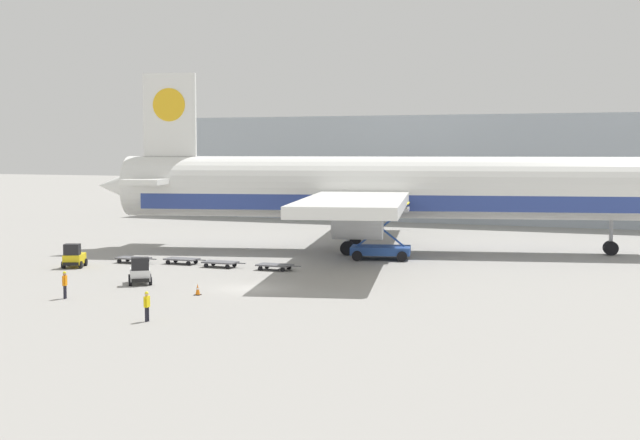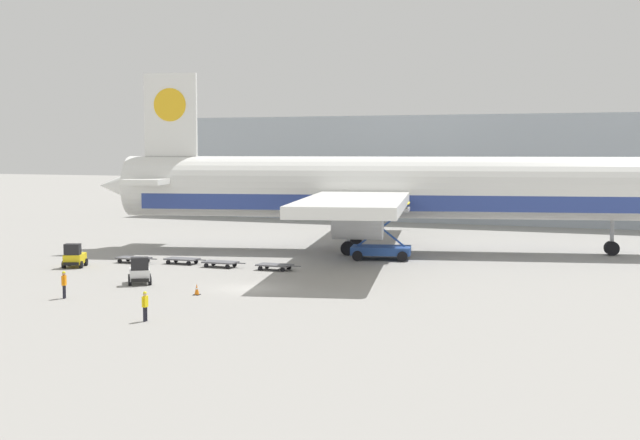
{
  "view_description": "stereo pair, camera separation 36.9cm",
  "coord_description": "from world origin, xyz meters",
  "px_view_note": "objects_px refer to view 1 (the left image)",
  "views": [
    {
      "loc": [
        27.53,
        -55.58,
        9.95
      ],
      "look_at": [
        0.94,
        11.17,
        4.0
      ],
      "focal_mm": 50.0,
      "sensor_mm": 36.0,
      "label": 1
    },
    {
      "loc": [
        27.88,
        -55.44,
        9.95
      ],
      "look_at": [
        0.94,
        11.17,
        4.0
      ],
      "focal_mm": 50.0,
      "sensor_mm": 36.0,
      "label": 2
    }
  ],
  "objects_px": {
    "scissor_lift_loader": "(381,237)",
    "ground_crew_far": "(65,282)",
    "baggage_dolly_second": "(182,259)",
    "baggage_dolly_third": "(220,263)",
    "baggage_dolly_trail": "(275,265)",
    "traffic_cone_near": "(198,289)",
    "baggage_tug_foreground": "(74,257)",
    "baggage_dolly_lead": "(133,258)",
    "baggage_tug_mid": "(140,272)",
    "airplane_main": "(387,190)",
    "ground_crew_near": "(147,304)"
  },
  "relations": [
    {
      "from": "airplane_main",
      "to": "baggage_dolly_trail",
      "type": "height_order",
      "value": "airplane_main"
    },
    {
      "from": "baggage_dolly_lead",
      "to": "traffic_cone_near",
      "type": "relative_size",
      "value": 4.81
    },
    {
      "from": "ground_crew_far",
      "to": "baggage_tug_foreground",
      "type": "bearing_deg",
      "value": -162.17
    },
    {
      "from": "baggage_dolly_third",
      "to": "ground_crew_near",
      "type": "height_order",
      "value": "ground_crew_near"
    },
    {
      "from": "baggage_tug_foreground",
      "to": "baggage_tug_mid",
      "type": "height_order",
      "value": "same"
    },
    {
      "from": "baggage_dolly_second",
      "to": "baggage_dolly_third",
      "type": "xyz_separation_m",
      "value": [
        4.01,
        -0.63,
        0.0
      ]
    },
    {
      "from": "traffic_cone_near",
      "to": "baggage_dolly_second",
      "type": "bearing_deg",
      "value": 124.19
    },
    {
      "from": "baggage_tug_foreground",
      "to": "baggage_dolly_lead",
      "type": "distance_m",
      "value": 5.17
    },
    {
      "from": "airplane_main",
      "to": "ground_crew_far",
      "type": "distance_m",
      "value": 35.17
    },
    {
      "from": "baggage_tug_foreground",
      "to": "baggage_dolly_lead",
      "type": "xyz_separation_m",
      "value": [
        2.96,
        4.22,
        -0.49
      ]
    },
    {
      "from": "baggage_dolly_lead",
      "to": "traffic_cone_near",
      "type": "xyz_separation_m",
      "value": [
        13.32,
        -12.45,
        -0.01
      ]
    },
    {
      "from": "scissor_lift_loader",
      "to": "ground_crew_far",
      "type": "xyz_separation_m",
      "value": [
        -12.93,
        -27.2,
        -0.86
      ]
    },
    {
      "from": "scissor_lift_loader",
      "to": "baggage_tug_foreground",
      "type": "distance_m",
      "value": 26.23
    },
    {
      "from": "baggage_dolly_trail",
      "to": "traffic_cone_near",
      "type": "distance_m",
      "value": 12.86
    },
    {
      "from": "airplane_main",
      "to": "traffic_cone_near",
      "type": "height_order",
      "value": "airplane_main"
    },
    {
      "from": "scissor_lift_loader",
      "to": "traffic_cone_near",
      "type": "distance_m",
      "value": 23.46
    },
    {
      "from": "scissor_lift_loader",
      "to": "baggage_dolly_trail",
      "type": "height_order",
      "value": "scissor_lift_loader"
    },
    {
      "from": "airplane_main",
      "to": "ground_crew_far",
      "type": "height_order",
      "value": "airplane_main"
    },
    {
      "from": "traffic_cone_near",
      "to": "scissor_lift_loader",
      "type": "bearing_deg",
      "value": 76.27
    },
    {
      "from": "scissor_lift_loader",
      "to": "baggage_dolly_trail",
      "type": "bearing_deg",
      "value": -134.24
    },
    {
      "from": "ground_crew_near",
      "to": "baggage_dolly_second",
      "type": "bearing_deg",
      "value": 24.0
    },
    {
      "from": "baggage_tug_foreground",
      "to": "baggage_tug_mid",
      "type": "bearing_deg",
      "value": 38.3
    },
    {
      "from": "airplane_main",
      "to": "traffic_cone_near",
      "type": "bearing_deg",
      "value": -112.63
    },
    {
      "from": "ground_crew_near",
      "to": "baggage_dolly_trail",
      "type": "bearing_deg",
      "value": 3.3
    },
    {
      "from": "baggage_tug_foreground",
      "to": "ground_crew_far",
      "type": "distance_m",
      "value": 15.51
    },
    {
      "from": "baggage_dolly_second",
      "to": "ground_crew_far",
      "type": "bearing_deg",
      "value": -84.96
    },
    {
      "from": "ground_crew_far",
      "to": "baggage_dolly_lead",
      "type": "bearing_deg",
      "value": -177.84
    },
    {
      "from": "ground_crew_far",
      "to": "baggage_dolly_trail",
      "type": "bearing_deg",
      "value": 140.29
    },
    {
      "from": "baggage_dolly_second",
      "to": "baggage_dolly_third",
      "type": "height_order",
      "value": "same"
    },
    {
      "from": "ground_crew_far",
      "to": "airplane_main",
      "type": "bearing_deg",
      "value": 143.18
    },
    {
      "from": "baggage_dolly_third",
      "to": "baggage_dolly_trail",
      "type": "bearing_deg",
      "value": 0.24
    },
    {
      "from": "baggage_dolly_third",
      "to": "ground_crew_far",
      "type": "bearing_deg",
      "value": -98.01
    },
    {
      "from": "baggage_tug_foreground",
      "to": "ground_crew_near",
      "type": "distance_m",
      "value": 25.02
    },
    {
      "from": "airplane_main",
      "to": "ground_crew_far",
      "type": "relative_size",
      "value": 31.42
    },
    {
      "from": "baggage_tug_foreground",
      "to": "baggage_dolly_second",
      "type": "xyz_separation_m",
      "value": [
        7.16,
        5.19,
        -0.49
      ]
    },
    {
      "from": "baggage_tug_mid",
      "to": "ground_crew_near",
      "type": "bearing_deg",
      "value": 0.08
    },
    {
      "from": "baggage_dolly_third",
      "to": "traffic_cone_near",
      "type": "height_order",
      "value": "traffic_cone_near"
    },
    {
      "from": "scissor_lift_loader",
      "to": "baggage_tug_foreground",
      "type": "relative_size",
      "value": 2.07
    },
    {
      "from": "airplane_main",
      "to": "baggage_dolly_second",
      "type": "bearing_deg",
      "value": -145.96
    },
    {
      "from": "scissor_lift_loader",
      "to": "baggage_dolly_second",
      "type": "height_order",
      "value": "scissor_lift_loader"
    },
    {
      "from": "baggage_dolly_trail",
      "to": "baggage_dolly_second",
      "type": "bearing_deg",
      "value": 175.84
    },
    {
      "from": "baggage_tug_mid",
      "to": "baggage_dolly_trail",
      "type": "xyz_separation_m",
      "value": [
        6.05,
        10.21,
        -0.49
      ]
    },
    {
      "from": "airplane_main",
      "to": "baggage_tug_foreground",
      "type": "bearing_deg",
      "value": -149.64
    },
    {
      "from": "scissor_lift_loader",
      "to": "baggage_tug_mid",
      "type": "height_order",
      "value": "scissor_lift_loader"
    },
    {
      "from": "baggage_dolly_trail",
      "to": "ground_crew_near",
      "type": "relative_size",
      "value": 2.13
    },
    {
      "from": "baggage_tug_foreground",
      "to": "baggage_dolly_trail",
      "type": "bearing_deg",
      "value": 83.48
    },
    {
      "from": "ground_crew_near",
      "to": "ground_crew_far",
      "type": "relative_size",
      "value": 0.96
    },
    {
      "from": "baggage_dolly_lead",
      "to": "traffic_cone_near",
      "type": "distance_m",
      "value": 18.24
    },
    {
      "from": "baggage_dolly_third",
      "to": "ground_crew_far",
      "type": "relative_size",
      "value": 2.04
    },
    {
      "from": "baggage_tug_mid",
      "to": "baggage_dolly_lead",
      "type": "xyz_separation_m",
      "value": [
        -7.07,
        9.8,
        -0.49
      ]
    }
  ]
}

